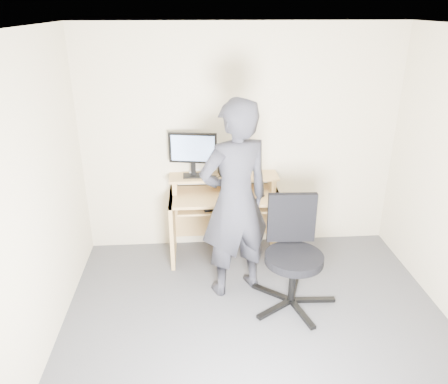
{
  "coord_description": "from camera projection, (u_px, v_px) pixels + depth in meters",
  "views": [
    {
      "loc": [
        -0.53,
        -2.87,
        2.64
      ],
      "look_at": [
        -0.24,
        1.05,
        0.95
      ],
      "focal_mm": 35.0,
      "sensor_mm": 36.0,
      "label": 1
    }
  ],
  "objects": [
    {
      "name": "keyboard",
      "position": [
        223.0,
        205.0,
        4.68
      ],
      "size": [
        0.49,
        0.28,
        0.03
      ],
      "primitive_type": "cube",
      "rotation": [
        0.0,
        0.0,
        0.23
      ],
      "color": "black",
      "rests_on": "desk"
    },
    {
      "name": "desk",
      "position": [
        224.0,
        208.0,
        4.88
      ],
      "size": [
        1.2,
        0.6,
        0.91
      ],
      "color": "#DCB46B",
      "rests_on": "ground"
    },
    {
      "name": "ground",
      "position": [
        261.0,
        342.0,
        3.71
      ],
      "size": [
        3.5,
        3.5,
        0.0
      ],
      "primitive_type": "plane",
      "color": "#4E4F53",
      "rests_on": "ground"
    },
    {
      "name": "headphones",
      "position": [
        197.0,
        173.0,
        4.86
      ],
      "size": [
        0.16,
        0.16,
        0.06
      ],
      "primitive_type": "torus",
      "rotation": [
        0.26,
        0.0,
        -0.01
      ],
      "color": "silver",
      "rests_on": "desk"
    },
    {
      "name": "mouse",
      "position": [
        260.0,
        195.0,
        4.66
      ],
      "size": [
        0.11,
        0.08,
        0.04
      ],
      "primitive_type": "ellipsoid",
      "rotation": [
        0.0,
        0.0,
        0.18
      ],
      "color": "black",
      "rests_on": "desk"
    },
    {
      "name": "smartphone",
      "position": [
        243.0,
        176.0,
        4.79
      ],
      "size": [
        0.09,
        0.14,
        0.01
      ],
      "primitive_type": "cube",
      "rotation": [
        0.0,
        0.0,
        -0.22
      ],
      "color": "black",
      "rests_on": "desk"
    },
    {
      "name": "person",
      "position": [
        235.0,
        201.0,
        4.05
      ],
      "size": [
        0.82,
        0.68,
        1.93
      ],
      "primitive_type": "imported",
      "rotation": [
        0.0,
        0.0,
        3.51
      ],
      "color": "black",
      "rests_on": "ground"
    },
    {
      "name": "ceiling",
      "position": [
        274.0,
        29.0,
        2.72
      ],
      "size": [
        3.5,
        3.5,
        0.02
      ],
      "primitive_type": "cube",
      "color": "white",
      "rests_on": "back_wall"
    },
    {
      "name": "charger",
      "position": [
        214.0,
        177.0,
        4.7
      ],
      "size": [
        0.05,
        0.05,
        0.03
      ],
      "primitive_type": "cube",
      "rotation": [
        0.0,
        0.0,
        -0.17
      ],
      "color": "black",
      "rests_on": "desk"
    },
    {
      "name": "monitor",
      "position": [
        193.0,
        151.0,
        4.66
      ],
      "size": [
        0.52,
        0.15,
        0.49
      ],
      "rotation": [
        0.0,
        0.0,
        -0.18
      ],
      "color": "black",
      "rests_on": "desk"
    },
    {
      "name": "back_wall",
      "position": [
        241.0,
        142.0,
        4.82
      ],
      "size": [
        3.5,
        0.02,
        2.5
      ],
      "primitive_type": "cube",
      "color": "beige",
      "rests_on": "ground"
    },
    {
      "name": "external_drive",
      "position": [
        222.0,
        166.0,
        4.8
      ],
      "size": [
        0.09,
        0.14,
        0.2
      ],
      "primitive_type": "cube",
      "rotation": [
        0.0,
        0.0,
        0.17
      ],
      "color": "black",
      "rests_on": "desk"
    },
    {
      "name": "office_chair",
      "position": [
        293.0,
        249.0,
        4.04
      ],
      "size": [
        0.79,
        0.82,
        1.02
      ],
      "rotation": [
        0.0,
        0.0,
        -0.05
      ],
      "color": "black",
      "rests_on": "ground"
    },
    {
      "name": "travel_mug",
      "position": [
        228.0,
        167.0,
        4.77
      ],
      "size": [
        0.11,
        0.11,
        0.2
      ],
      "primitive_type": "cylinder",
      "rotation": [
        0.0,
        0.0,
        0.3
      ],
      "color": "silver",
      "rests_on": "desk"
    }
  ]
}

